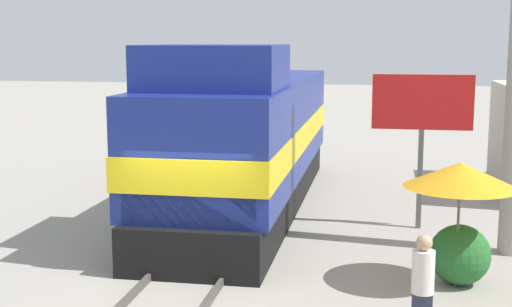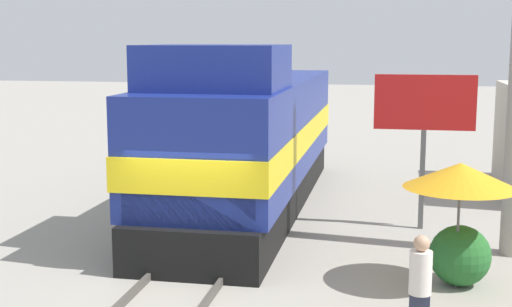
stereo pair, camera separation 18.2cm
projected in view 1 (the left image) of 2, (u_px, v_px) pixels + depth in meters
ground_plane at (192, 275)px, 14.09m from camera, size 120.00×120.00×0.00m
rail_near at (157, 269)px, 14.20m from camera, size 0.08×36.94×0.15m
rail_far at (227, 273)px, 13.95m from camera, size 0.08×36.94×0.15m
locomotive at (245, 141)px, 19.12m from camera, size 3.19×12.70×4.49m
vendor_umbrella at (460, 175)px, 13.04m from camera, size 2.07×2.07×2.39m
billboard_sign at (422, 112)px, 17.16m from camera, size 2.40×0.12×3.78m
shrub_cluster at (460, 255)px, 13.48m from camera, size 1.15×1.15×1.15m
person_bystander at (423, 286)px, 10.71m from camera, size 0.34×0.34×1.74m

